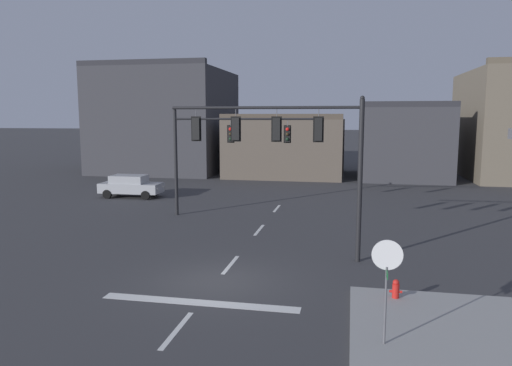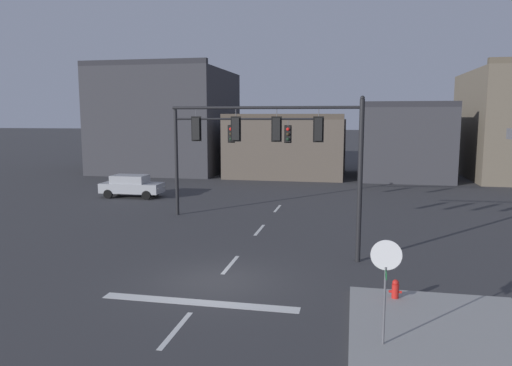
# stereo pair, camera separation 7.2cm
# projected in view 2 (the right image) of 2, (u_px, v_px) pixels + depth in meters

# --- Properties ---
(ground_plane) EXTENTS (400.00, 400.00, 0.00)m
(ground_plane) POSITION_uv_depth(u_px,v_px,m) (216.00, 281.00, 17.12)
(ground_plane) COLOR #353538
(sidewalk_near_corner) EXTENTS (5.00, 8.00, 0.15)m
(sidewalk_near_corner) POSITION_uv_depth(u_px,v_px,m) (452.00, 352.00, 11.82)
(sidewalk_near_corner) COLOR gray
(sidewalk_near_corner) RESTS_ON ground
(stop_bar_paint) EXTENTS (6.40, 0.50, 0.01)m
(stop_bar_paint) POSITION_uv_depth(u_px,v_px,m) (199.00, 302.00, 15.18)
(stop_bar_paint) COLOR silver
(stop_bar_paint) RESTS_ON ground
(lane_centreline) EXTENTS (0.16, 26.40, 0.01)m
(lane_centreline) POSITION_uv_depth(u_px,v_px,m) (231.00, 265.00, 19.06)
(lane_centreline) COLOR silver
(lane_centreline) RESTS_ON ground
(signal_mast_near_side) EXTENTS (7.78, 0.50, 6.62)m
(signal_mast_near_side) POSITION_uv_depth(u_px,v_px,m) (292.00, 143.00, 19.32)
(signal_mast_near_side) COLOR black
(signal_mast_near_side) RESTS_ON ground
(signal_mast_far_side) EXTENTS (8.56, 1.08, 6.32)m
(signal_mast_far_side) POSITION_uv_depth(u_px,v_px,m) (220.00, 143.00, 27.94)
(signal_mast_far_side) COLOR black
(signal_mast_far_side) RESTS_ON ground
(stop_sign) EXTENTS (0.76, 0.64, 2.83)m
(stop_sign) POSITION_uv_depth(u_px,v_px,m) (386.00, 267.00, 11.85)
(stop_sign) COLOR #56565B
(stop_sign) RESTS_ON ground
(car_lot_nearside) EXTENTS (4.49, 2.00, 1.61)m
(car_lot_nearside) POSITION_uv_depth(u_px,v_px,m) (131.00, 185.00, 34.93)
(car_lot_nearside) COLOR #9EA0A5
(car_lot_nearside) RESTS_ON ground
(fire_hydrant) EXTENTS (0.40, 0.30, 0.75)m
(fire_hydrant) POSITION_uv_depth(u_px,v_px,m) (395.00, 292.00, 15.15)
(fire_hydrant) COLOR red
(fire_hydrant) RESTS_ON ground
(building_row) EXTENTS (57.94, 13.59, 11.11)m
(building_row) POSITION_uv_depth(u_px,v_px,m) (373.00, 129.00, 47.20)
(building_row) COLOR #38383D
(building_row) RESTS_ON ground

